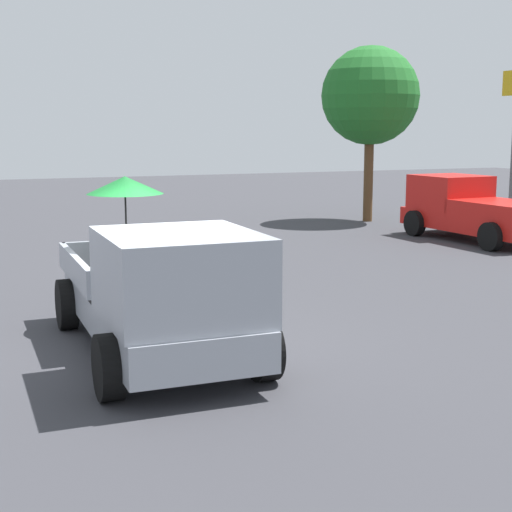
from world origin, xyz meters
TOP-DOWN VIEW (x-y plane):
  - ground_plane at (0.00, 0.00)m, footprint 80.00×80.00m
  - pickup_truck_main at (0.41, -0.01)m, footprint 5.10×2.35m
  - pickup_truck_red at (-7.25, 11.41)m, footprint 4.88×2.35m
  - tree_by_lot at (-12.31, 11.02)m, footprint 3.31×3.31m

SIDE VIEW (x-z plane):
  - ground_plane at x=0.00m, z-range 0.00..0.00m
  - pickup_truck_red at x=-7.25m, z-range -0.03..1.77m
  - pickup_truck_main at x=0.41m, z-range -0.23..2.18m
  - tree_by_lot at x=-12.31m, z-range 1.28..7.20m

